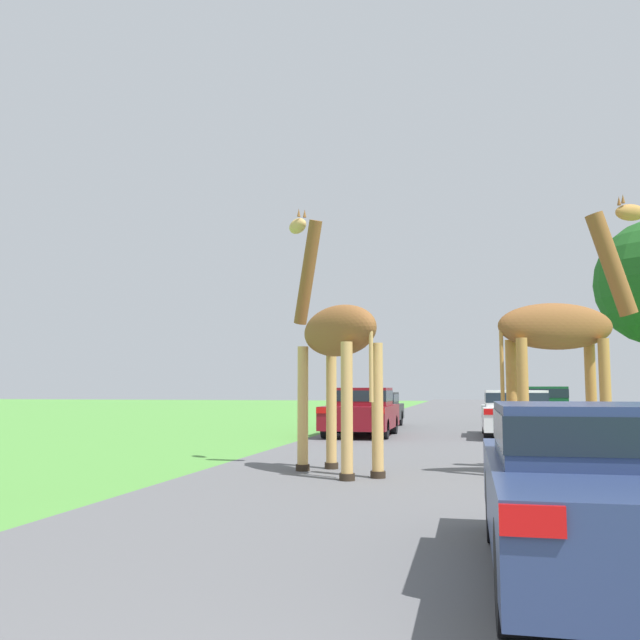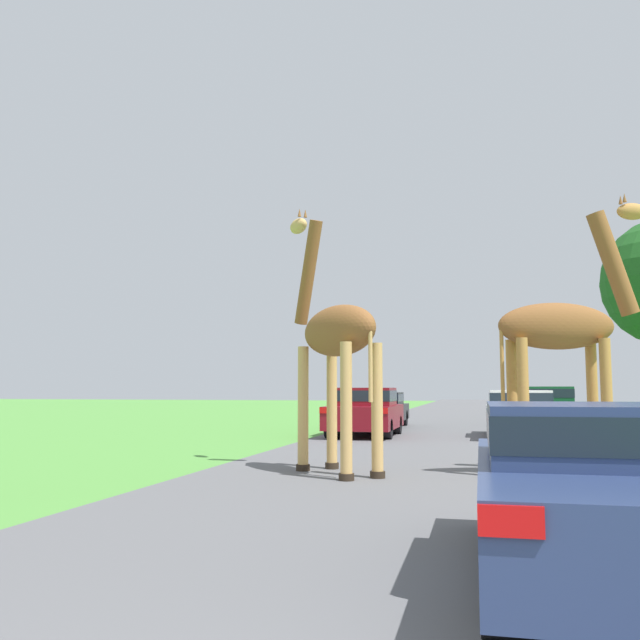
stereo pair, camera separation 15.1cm
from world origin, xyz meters
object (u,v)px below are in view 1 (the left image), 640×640
object	(u,v)px
car_verge_right	(515,412)
giraffe_companion	(565,335)
car_queue_right	(542,405)
car_queue_left	(361,411)
giraffe_near_road	(335,340)
car_far_ahead	(374,408)
car_lead_maroon	(605,485)

from	to	relation	value
car_verge_right	giraffe_companion	bearing A→B (deg)	-88.24
car_queue_right	car_queue_left	size ratio (longest dim) A/B	1.13
car_queue_left	car_verge_right	size ratio (longest dim) A/B	0.89
giraffe_near_road	car_queue_left	world-z (taller)	giraffe_near_road
car_verge_right	car_queue_right	bearing A→B (deg)	77.78
giraffe_companion	car_queue_right	xyz separation A→B (m)	(1.12, 15.98, -1.58)
car_queue_right	car_far_ahead	world-z (taller)	car_queue_right
giraffe_near_road	car_far_ahead	bearing A→B (deg)	52.56
car_verge_right	giraffe_near_road	bearing A→B (deg)	-110.09
car_lead_maroon	car_verge_right	world-z (taller)	car_verge_right
car_queue_right	car_verge_right	size ratio (longest dim) A/B	1.01
car_lead_maroon	car_queue_right	size ratio (longest dim) A/B	0.95
giraffe_companion	car_verge_right	world-z (taller)	giraffe_companion
car_far_ahead	car_verge_right	size ratio (longest dim) A/B	0.94
giraffe_companion	car_queue_left	xyz separation A→B (m)	(-4.98, 8.81, -1.61)
car_lead_maroon	car_far_ahead	xyz separation A→B (m)	(-4.64, 20.34, -0.03)
car_queue_right	car_queue_left	xyz separation A→B (m)	(-6.11, -7.17, -0.03)
car_queue_left	giraffe_companion	bearing A→B (deg)	-60.49
giraffe_companion	car_queue_right	bearing A→B (deg)	157.74
giraffe_companion	car_far_ahead	distance (m)	14.76
giraffe_companion	car_queue_right	distance (m)	16.09
giraffe_companion	car_far_ahead	bearing A→B (deg)	-177.26
car_lead_maroon	car_far_ahead	world-z (taller)	car_lead_maroon
car_queue_right	car_verge_right	xyz separation A→B (m)	(-1.41, -6.53, -0.07)
car_lead_maroon	giraffe_near_road	bearing A→B (deg)	118.67
car_far_ahead	car_verge_right	world-z (taller)	car_verge_right
car_lead_maroon	car_queue_right	distance (m)	22.68
giraffe_near_road	giraffe_companion	bearing A→B (deg)	-34.82
giraffe_companion	car_queue_right	world-z (taller)	giraffe_companion
giraffe_near_road	car_verge_right	world-z (taller)	giraffe_near_road
car_far_ahead	giraffe_near_road	bearing A→B (deg)	-84.77
car_far_ahead	car_lead_maroon	bearing A→B (deg)	-77.15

